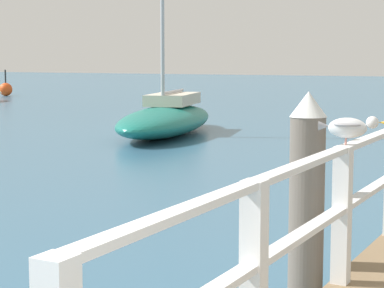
{
  "coord_description": "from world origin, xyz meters",
  "views": [
    {
      "loc": [
        0.3,
        -1.0,
        2.01
      ],
      "look_at": [
        -4.11,
        7.35,
        0.89
      ],
      "focal_mm": 67.76,
      "sensor_mm": 36.0,
      "label": 1
    }
  ],
  "objects_px": {
    "dock_piling_near": "(307,201)",
    "channel_buoy": "(6,89)",
    "boat_2": "(166,118)",
    "seagull_foreground": "(349,127)"
  },
  "relations": [
    {
      "from": "dock_piling_near",
      "to": "channel_buoy",
      "type": "height_order",
      "value": "dock_piling_near"
    },
    {
      "from": "boat_2",
      "to": "channel_buoy",
      "type": "distance_m",
      "value": 21.79
    },
    {
      "from": "seagull_foreground",
      "to": "channel_buoy",
      "type": "distance_m",
      "value": 35.29
    },
    {
      "from": "dock_piling_near",
      "to": "channel_buoy",
      "type": "xyz_separation_m",
      "value": [
        -25.05,
        24.2,
        -0.53
      ]
    },
    {
      "from": "dock_piling_near",
      "to": "boat_2",
      "type": "distance_m",
      "value": 13.48
    },
    {
      "from": "dock_piling_near",
      "to": "boat_2",
      "type": "xyz_separation_m",
      "value": [
        -7.64,
        11.1,
        -0.44
      ]
    },
    {
      "from": "seagull_foreground",
      "to": "channel_buoy",
      "type": "bearing_deg",
      "value": -144.67
    },
    {
      "from": "boat_2",
      "to": "channel_buoy",
      "type": "relative_size",
      "value": 5.41
    },
    {
      "from": "seagull_foreground",
      "to": "boat_2",
      "type": "distance_m",
      "value": 13.93
    },
    {
      "from": "dock_piling_near",
      "to": "seagull_foreground",
      "type": "distance_m",
      "value": 0.78
    }
  ]
}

